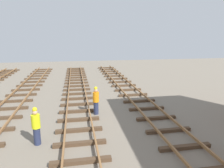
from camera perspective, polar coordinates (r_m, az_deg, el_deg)
name	(u,v)px	position (r m, az deg, el deg)	size (l,w,h in m)	color
track_worker_foreground	(96,101)	(13.48, -4.47, -4.61)	(0.40, 0.40, 1.87)	#262D4C
track_worker_distant	(36,126)	(10.45, -20.24, -10.90)	(0.40, 0.40, 1.87)	#262D4C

